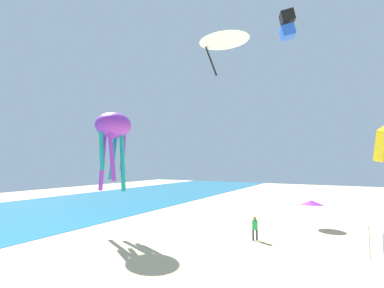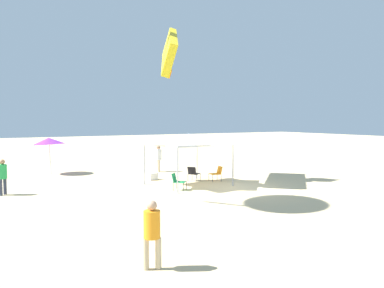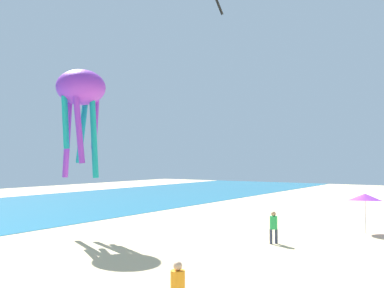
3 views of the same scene
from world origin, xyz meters
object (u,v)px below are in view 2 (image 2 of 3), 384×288
(folding_chair_left_of_tent, at_px, (193,173))
(kite_parafoil_yellow, at_px, (169,51))
(person_far_stroller, at_px, (2,174))
(canopy_tent, at_px, (188,139))
(person_beachcomber, at_px, (152,229))
(beach_umbrella, at_px, (49,141))
(cooler_box, at_px, (152,176))
(folding_chair_right_of_tent, at_px, (217,172))
(person_watching_sky, at_px, (158,156))
(folding_chair_facing_ocean, at_px, (177,180))

(folding_chair_left_of_tent, bearing_deg, kite_parafoil_yellow, 24.89)
(person_far_stroller, bearing_deg, canopy_tent, -60.79)
(person_beachcomber, bearing_deg, person_far_stroller, -56.78)
(beach_umbrella, bearing_deg, cooler_box, -140.07)
(beach_umbrella, xyz_separation_m, folding_chair_left_of_tent, (-7.07, -6.39, -1.60))
(beach_umbrella, distance_m, person_far_stroller, 6.97)
(folding_chair_right_of_tent, xyz_separation_m, cooler_box, (2.18, 3.00, -0.27))
(canopy_tent, xyz_separation_m, folding_chair_left_of_tent, (0.99, -0.88, -1.93))
(cooler_box, distance_m, person_far_stroller, 7.80)
(cooler_box, distance_m, person_beachcomber, 13.37)
(canopy_tent, bearing_deg, cooler_box, 19.79)
(canopy_tent, bearing_deg, beach_umbrella, 34.38)
(folding_chair_right_of_tent, bearing_deg, cooler_box, -118.01)
(canopy_tent, height_order, beach_umbrella, canopy_tent)
(cooler_box, distance_m, person_watching_sky, 3.52)
(cooler_box, xyz_separation_m, person_beachcomber, (-12.16, 5.51, 0.75))
(person_far_stroller, relative_size, person_beachcomber, 1.02)
(folding_chair_right_of_tent, distance_m, person_far_stroller, 10.85)
(folding_chair_right_of_tent, bearing_deg, person_far_stroller, -90.12)
(folding_chair_facing_ocean, bearing_deg, folding_chair_left_of_tent, -1.65)
(folding_chair_left_of_tent, xyz_separation_m, person_far_stroller, (0.95, 9.54, 0.49))
(kite_parafoil_yellow, bearing_deg, person_watching_sky, -169.25)
(folding_chair_left_of_tent, distance_m, person_beachcomber, 12.86)
(beach_umbrella, height_order, folding_chair_left_of_tent, beach_umbrella)
(cooler_box, bearing_deg, folding_chair_facing_ocean, 176.28)
(person_far_stroller, xyz_separation_m, person_beachcomber, (-11.52, -2.22, -0.02))
(folding_chair_right_of_tent, height_order, cooler_box, folding_chair_right_of_tent)
(person_watching_sky, bearing_deg, beach_umbrella, -92.31)
(canopy_tent, height_order, person_far_stroller, canopy_tent)
(beach_umbrella, height_order, kite_parafoil_yellow, kite_parafoil_yellow)
(cooler_box, relative_size, person_beachcomber, 0.44)
(canopy_tent, bearing_deg, person_watching_sky, -9.09)
(beach_umbrella, distance_m, folding_chair_facing_ocean, 10.14)
(canopy_tent, bearing_deg, folding_chair_facing_ocean, 129.61)
(folding_chair_facing_ocean, height_order, cooler_box, folding_chair_facing_ocean)
(beach_umbrella, relative_size, folding_chair_left_of_tent, 2.95)
(kite_parafoil_yellow, bearing_deg, person_beachcomber, -1.93)
(canopy_tent, xyz_separation_m, folding_chair_facing_ocean, (-0.96, 1.16, -1.93))
(person_far_stroller, relative_size, kite_parafoil_yellow, 0.30)
(beach_umbrella, relative_size, folding_chair_right_of_tent, 2.95)
(cooler_box, bearing_deg, person_watching_sky, -31.80)
(folding_chair_right_of_tent, distance_m, cooler_box, 3.72)
(cooler_box, height_order, person_beachcomber, person_beachcomber)
(canopy_tent, distance_m, person_beachcomber, 11.63)
(folding_chair_facing_ocean, height_order, person_beachcomber, person_beachcomber)
(folding_chair_left_of_tent, bearing_deg, beach_umbrella, 9.20)
(kite_parafoil_yellow, bearing_deg, folding_chair_facing_ocean, 7.55)
(beach_umbrella, distance_m, person_beachcomber, 17.70)
(folding_chair_left_of_tent, relative_size, folding_chair_facing_ocean, 1.00)
(person_far_stroller, height_order, kite_parafoil_yellow, kite_parafoil_yellow)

